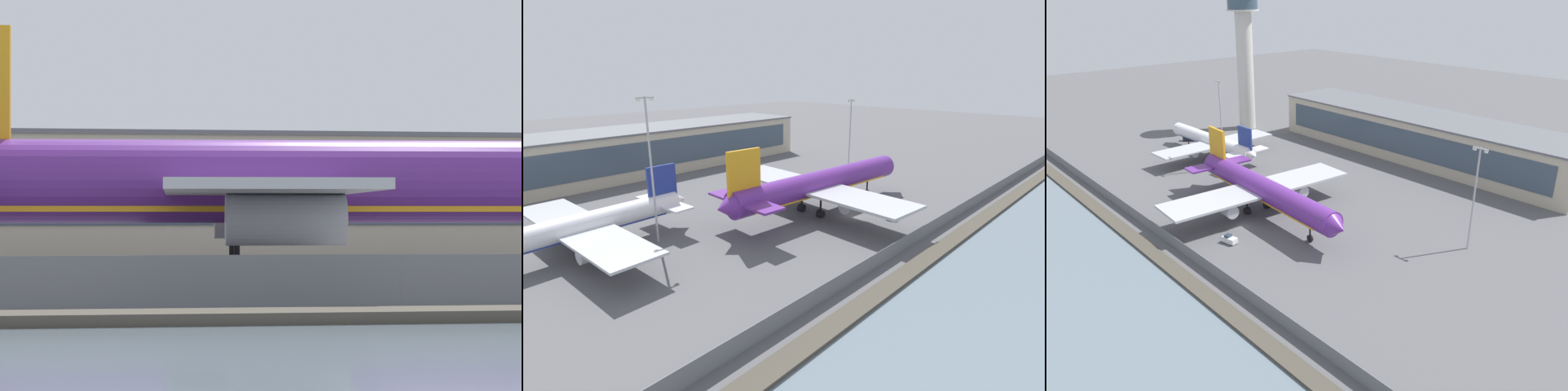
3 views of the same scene
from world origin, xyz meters
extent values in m
plane|color=#565659|center=(0.00, 0.00, 0.00)|extent=(500.00, 500.00, 0.00)
cube|color=#474238|center=(0.00, -20.50, 0.25)|extent=(320.00, 3.00, 0.50)
cube|color=slate|center=(0.00, -16.00, 1.30)|extent=(280.00, 0.08, 2.60)
cylinder|color=slate|center=(0.00, -16.00, 1.30)|extent=(0.10, 0.10, 2.60)
cylinder|color=#602889|center=(-1.58, 7.33, 6.46)|extent=(47.92, 8.16, 5.27)
cone|color=#602889|center=(23.66, 5.79, 6.46)|extent=(3.73, 5.21, 5.01)
cone|color=#602889|center=(-26.83, 8.86, 6.46)|extent=(3.71, 4.95, 4.75)
cube|color=#232D3D|center=(20.31, 5.99, 7.12)|extent=(3.17, 4.65, 1.58)
cube|color=orange|center=(-1.58, 7.33, 5.01)|extent=(40.71, 6.67, 0.95)
cube|color=#B7BABF|center=(-3.27, 18.89, 5.80)|extent=(11.86, 23.48, 0.53)
cube|color=#B7BABF|center=(-4.66, -3.95, 5.80)|extent=(11.86, 23.48, 0.53)
cylinder|color=#B7BABF|center=(-1.95, 16.98, 4.09)|extent=(6.84, 3.30, 2.90)
cylinder|color=#B7BABF|center=(-3.12, -2.21, 4.09)|extent=(6.84, 3.30, 2.90)
cube|color=orange|center=(-22.53, 8.60, 11.73)|extent=(7.18, 1.07, 8.97)
cube|color=#602889|center=(-22.27, 12.79, 6.86)|extent=(5.27, 8.67, 0.42)
cube|color=#602889|center=(-22.78, 4.41, 6.86)|extent=(5.27, 8.67, 0.42)
cylinder|color=black|center=(15.07, 6.31, 2.28)|extent=(0.37, 0.37, 3.09)
cylinder|color=black|center=(15.07, 6.31, 0.74)|extent=(1.51, 0.67, 1.48)
cylinder|color=black|center=(-4.75, 10.29, 2.28)|extent=(0.42, 0.42, 3.09)
cylinder|color=black|center=(-4.75, 10.29, 0.74)|extent=(1.77, 1.29, 1.70)
cylinder|color=black|center=(-5.08, 4.77, 2.28)|extent=(0.42, 0.42, 3.09)
cylinder|color=black|center=(-5.08, 4.77, 0.74)|extent=(1.77, 1.29, 1.70)
cylinder|color=white|center=(-48.26, 22.27, 5.00)|extent=(39.89, 5.18, 4.08)
cone|color=white|center=(-69.27, 21.68, 5.00)|extent=(2.76, 3.95, 3.88)
cone|color=white|center=(-27.25, 22.85, 5.00)|extent=(2.75, 3.74, 3.67)
cube|color=#232D3D|center=(-66.56, 21.76, 5.51)|extent=(2.34, 3.53, 1.22)
cube|color=navy|center=(-48.26, 22.27, 3.88)|extent=(33.90, 4.20, 0.73)
cube|color=#B7BABF|center=(-46.01, 12.77, 4.49)|extent=(9.28, 19.33, 0.41)
cube|color=#B7BABF|center=(-46.53, 31.87, 4.49)|extent=(9.28, 19.33, 0.41)
cylinder|color=#B7BABF|center=(-47.24, 14.27, 3.16)|extent=(5.63, 2.40, 2.24)
cylinder|color=#B7BABF|center=(-47.69, 30.31, 3.16)|extent=(5.63, 2.40, 2.24)
cube|color=navy|center=(-30.76, 22.75, 9.08)|extent=(5.98, 0.65, 6.94)
cube|color=white|center=(-30.66, 19.25, 5.30)|extent=(4.17, 7.11, 0.33)
cube|color=white|center=(-30.86, 26.25, 5.30)|extent=(4.17, 7.11, 0.33)
cylinder|color=black|center=(-62.18, 21.88, 1.76)|extent=(0.29, 0.29, 2.39)
cylinder|color=black|center=(-62.18, 21.88, 0.57)|extent=(1.15, 0.48, 1.14)
cylinder|color=black|center=(-45.42, 20.20, 1.76)|extent=(0.33, 0.33, 2.39)
cylinder|color=black|center=(-45.42, 20.20, 0.57)|extent=(1.34, 0.95, 1.31)
cylinder|color=black|center=(-45.53, 24.48, 1.76)|extent=(0.33, 0.33, 2.39)
cylinder|color=black|center=(-45.53, 24.48, 0.57)|extent=(1.34, 0.95, 1.31)
cube|color=white|center=(4.57, -6.48, 0.75)|extent=(3.47, 2.26, 1.11)
cube|color=#283847|center=(4.18, -6.57, 1.55)|extent=(1.37, 1.49, 0.50)
cylinder|color=black|center=(3.75, -7.36, 0.35)|extent=(0.73, 0.37, 0.70)
cylinder|color=black|center=(3.45, -6.03, 0.35)|extent=(0.73, 0.37, 0.70)
cylinder|color=black|center=(5.69, -6.93, 0.35)|extent=(0.73, 0.37, 0.70)
cylinder|color=black|center=(5.39, -5.60, 0.35)|extent=(0.73, 0.37, 0.70)
cube|color=#1E2328|center=(-68.03, 26.00, 1.27)|extent=(4.90, 5.36, 2.07)
cube|color=#283847|center=(-66.88, 27.41, 1.66)|extent=(2.27, 2.14, 0.83)
cube|color=orange|center=(-68.03, 26.00, 2.40)|extent=(1.13, 1.05, 0.16)
cylinder|color=black|center=(-67.73, 27.84, 0.42)|extent=(0.70, 0.79, 0.84)
cylinder|color=black|center=(-66.29, 26.67, 0.42)|extent=(0.70, 0.79, 0.84)
cylinder|color=black|center=(-69.76, 25.33, 0.42)|extent=(0.70, 0.79, 0.84)
cylinder|color=black|center=(-68.32, 24.16, 0.42)|extent=(0.70, 0.79, 0.84)
cylinder|color=beige|center=(-69.53, 50.99, 20.70)|extent=(5.86, 5.86, 41.39)
cylinder|color=beige|center=(-69.53, 50.99, 41.64)|extent=(11.13, 11.13, 0.50)
cylinder|color=#384C5B|center=(-69.53, 50.99, 44.24)|extent=(10.57, 10.57, 4.69)
cube|color=#BCB299|center=(-5.26, 70.07, 6.38)|extent=(100.39, 21.09, 12.76)
cube|color=#3D4C5B|center=(-5.26, 59.44, 7.02)|extent=(92.35, 0.16, 7.66)
cube|color=#5B5E63|center=(-5.26, 70.07, 13.01)|extent=(100.99, 21.69, 0.50)
cylinder|color=#A8A8AD|center=(-35.12, 18.00, 12.75)|extent=(0.36, 0.36, 25.51)
cube|color=#A8A8AD|center=(-35.12, 18.00, 25.26)|extent=(3.20, 0.24, 0.24)
cube|color=silver|center=(-36.32, 18.00, 24.96)|extent=(0.60, 0.40, 0.44)
cube|color=silver|center=(-33.92, 18.00, 24.96)|extent=(0.60, 0.40, 0.44)
cylinder|color=#A8A8AD|center=(38.45, 28.00, 10.61)|extent=(0.36, 0.36, 21.22)
cube|color=#A8A8AD|center=(38.45, 28.00, 20.97)|extent=(3.20, 0.24, 0.24)
cube|color=silver|center=(37.25, 28.00, 20.67)|extent=(0.60, 0.40, 0.44)
cube|color=silver|center=(39.65, 28.00, 20.67)|extent=(0.60, 0.40, 0.44)
camera|label=1|loc=(-13.40, -70.17, 4.43)|focal=85.00mm
camera|label=2|loc=(-68.58, -44.94, 29.25)|focal=28.00mm
camera|label=3|loc=(84.73, -56.53, 48.72)|focal=35.00mm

